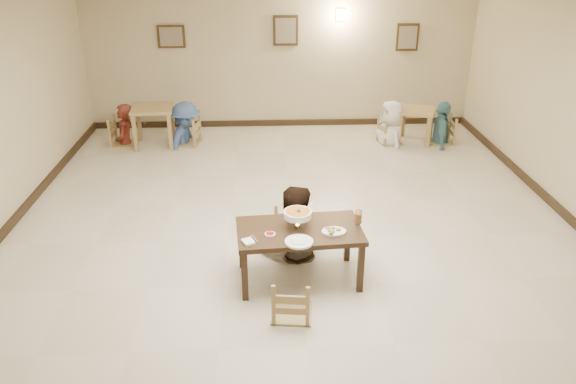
{
  "coord_description": "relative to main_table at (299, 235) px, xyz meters",
  "views": [
    {
      "loc": [
        -0.4,
        -6.67,
        3.76
      ],
      "look_at": [
        -0.11,
        -0.41,
        0.88
      ],
      "focal_mm": 35.0,
      "sensor_mm": 36.0,
      "label": 1
    }
  ],
  "objects": [
    {
      "name": "rice_plate_near",
      "position": [
        -0.03,
        -0.32,
        0.1
      ],
      "size": [
        0.32,
        0.32,
        0.07
      ],
      "color": "white",
      "rests_on": "main_table"
    },
    {
      "name": "picture_c",
      "position": [
        2.6,
        5.94,
        1.26
      ],
      "size": [
        0.45,
        0.04,
        0.55
      ],
      "color": "#322410",
      "rests_on": "wall_back"
    },
    {
      "name": "main_table",
      "position": [
        0.0,
        0.0,
        0.0
      ],
      "size": [
        1.5,
        0.92,
        0.67
      ],
      "rotation": [
        0.0,
        0.0,
        0.08
      ],
      "color": "#322112",
      "rests_on": "floor"
    },
    {
      "name": "bg_table_right",
      "position": [
        2.62,
        4.78,
        -0.06
      ],
      "size": [
        0.87,
        0.87,
        0.67
      ],
      "rotation": [
        0.0,
        0.0,
        -0.37
      ],
      "color": "#9F8250",
      "rests_on": "floor"
    },
    {
      "name": "wall_sconce",
      "position": [
        1.2,
        5.94,
        1.71
      ],
      "size": [
        0.16,
        0.05,
        0.22
      ],
      "primitive_type": "cube",
      "color": "#FFD88C",
      "rests_on": "wall_back"
    },
    {
      "name": "bg_table_left",
      "position": [
        -2.5,
        4.83,
        0.04
      ],
      "size": [
        0.83,
        0.83,
        0.77
      ],
      "rotation": [
        0.0,
        0.0,
        0.07
      ],
      "color": "#9F8250",
      "rests_on": "floor"
    },
    {
      "name": "wall_back",
      "position": [
        0.0,
        5.98,
        0.91
      ],
      "size": [
        10.0,
        0.0,
        10.0
      ],
      "primitive_type": "plane",
      "rotation": [
        1.57,
        0.0,
        0.0
      ],
      "color": "#C1B08D",
      "rests_on": "floor"
    },
    {
      "name": "chair_far",
      "position": [
        -0.04,
        0.74,
        -0.11
      ],
      "size": [
        0.46,
        0.46,
        0.98
      ],
      "rotation": [
        0.0,
        0.0,
        0.09
      ],
      "color": "tan",
      "rests_on": "floor"
    },
    {
      "name": "drink_glass",
      "position": [
        0.7,
        0.11,
        0.16
      ],
      "size": [
        0.08,
        0.08,
        0.16
      ],
      "color": "white",
      "rests_on": "main_table"
    },
    {
      "name": "picture_b",
      "position": [
        0.1,
        5.94,
        1.41
      ],
      "size": [
        0.5,
        0.04,
        0.6
      ],
      "color": "#322410",
      "rests_on": "wall_back"
    },
    {
      "name": "napkin_cutlery",
      "position": [
        -0.58,
        -0.29,
        0.09
      ],
      "size": [
        0.19,
        0.24,
        0.03
      ],
      "color": "white",
      "rests_on": "main_table"
    },
    {
      "name": "bg_chair_ll",
      "position": [
        -3.1,
        4.9,
        -0.06
      ],
      "size": [
        0.5,
        0.5,
        1.08
      ],
      "rotation": [
        0.0,
        0.0,
        1.56
      ],
      "color": "tan",
      "rests_on": "floor"
    },
    {
      "name": "bg_diner_a",
      "position": [
        -3.1,
        4.9,
        0.21
      ],
      "size": [
        0.4,
        0.59,
        1.62
      ],
      "primitive_type": "imported",
      "rotation": [
        0.0,
        0.0,
        4.73
      ],
      "color": "maroon",
      "rests_on": "floor"
    },
    {
      "name": "bg_diner_c",
      "position": [
        2.11,
        4.74,
        0.26
      ],
      "size": [
        0.71,
        0.93,
        1.71
      ],
      "primitive_type": "imported",
      "rotation": [
        0.0,
        0.0,
        4.94
      ],
      "color": "silver",
      "rests_on": "floor"
    },
    {
      "name": "bg_chair_rr",
      "position": [
        3.12,
        4.71,
        -0.09
      ],
      "size": [
        0.48,
        0.48,
        1.02
      ],
      "rotation": [
        0.0,
        0.0,
        -1.62
      ],
      "color": "tan",
      "rests_on": "floor"
    },
    {
      "name": "bg_chair_rl",
      "position": [
        2.11,
        4.74,
        -0.16
      ],
      "size": [
        0.41,
        0.41,
        0.88
      ],
      "rotation": [
        0.0,
        0.0,
        1.8
      ],
      "color": "tan",
      "rests_on": "floor"
    },
    {
      "name": "floor",
      "position": [
        0.0,
        0.98,
        -0.59
      ],
      "size": [
        10.0,
        10.0,
        0.0
      ],
      "primitive_type": "plane",
      "color": "beige",
      "rests_on": "ground"
    },
    {
      "name": "picture_a",
      "position": [
        -2.2,
        5.94,
        1.31
      ],
      "size": [
        0.55,
        0.04,
        0.45
      ],
      "color": "#322410",
      "rests_on": "wall_back"
    },
    {
      "name": "bg_diner_b",
      "position": [
        -1.91,
        4.87,
        0.25
      ],
      "size": [
        0.93,
        1.23,
        1.68
      ],
      "primitive_type": "imported",
      "rotation": [
        0.0,
        0.0,
        1.25
      ],
      "color": "#466294",
      "rests_on": "floor"
    },
    {
      "name": "fried_plate",
      "position": [
        0.39,
        -0.11,
        0.1
      ],
      "size": [
        0.28,
        0.28,
        0.06
      ],
      "color": "white",
      "rests_on": "main_table"
    },
    {
      "name": "bg_chair_lr",
      "position": [
        -1.91,
        4.87,
        -0.07
      ],
      "size": [
        0.5,
        0.5,
        1.06
      ],
      "rotation": [
        0.0,
        0.0,
        -1.75
      ],
      "color": "tan",
      "rests_on": "floor"
    },
    {
      "name": "curry_warmer",
      "position": [
        -0.02,
        0.03,
        0.25
      ],
      "size": [
        0.37,
        0.33,
        0.29
      ],
      "color": "silver",
      "rests_on": "main_table"
    },
    {
      "name": "chili_dish",
      "position": [
        -0.34,
        -0.13,
        0.09
      ],
      "size": [
        0.12,
        0.12,
        0.03
      ],
      "color": "white",
      "rests_on": "main_table"
    },
    {
      "name": "ceiling",
      "position": [
        0.0,
        0.98,
        2.41
      ],
      "size": [
        10.0,
        10.0,
        0.0
      ],
      "primitive_type": "plane",
      "color": "silver",
      "rests_on": "wall_back"
    },
    {
      "name": "baseboard_back",
      "position": [
        0.0,
        5.95,
        -0.53
      ],
      "size": [
        8.0,
        0.06,
        0.12
      ],
      "primitive_type": "cube",
      "color": "black",
      "rests_on": "floor"
    },
    {
      "name": "main_diner",
      "position": [
        -0.04,
        0.62,
        0.33
      ],
      "size": [
        0.94,
        0.75,
        1.85
      ],
      "primitive_type": "imported",
      "rotation": [
        0.0,
        0.0,
        3.2
      ],
      "color": "gray",
      "rests_on": "floor"
    },
    {
      "name": "chair_near",
      "position": [
        -0.12,
        -0.7,
        -0.14
      ],
      "size": [
        0.43,
        0.43,
        0.92
      ],
      "rotation": [
        0.0,
        0.0,
        3.02
      ],
      "color": "tan",
      "rests_on": "floor"
    },
    {
      "name": "bg_diner_d",
      "position": [
        3.12,
        4.71,
        0.24
      ],
      "size": [
        0.6,
        1.04,
        1.67
      ],
      "primitive_type": "imported",
      "rotation": [
        0.0,
        0.0,
        1.37
      ],
      "color": "teal",
      "rests_on": "floor"
    },
    {
      "name": "rice_plate_far",
      "position": [
        -0.02,
        0.33,
        0.09
      ],
      "size": [
        0.29,
        0.29,
        0.06
      ],
      "color": "white",
      "rests_on": "main_table"
    }
  ]
}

